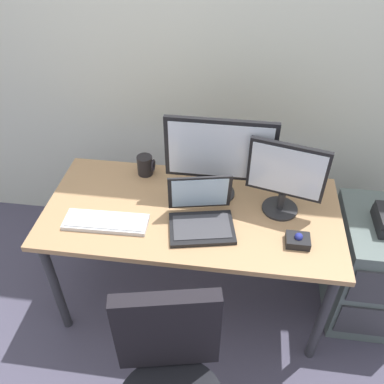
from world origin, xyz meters
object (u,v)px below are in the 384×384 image
object	(u,v)px
coffee_mug	(145,165)
banana	(281,180)
monitor_side	(286,176)
trackball_mouse	(298,240)
monitor_main	(220,154)
keyboard	(106,222)
file_cabinet	(371,268)
laptop	(201,215)

from	to	relation	value
coffee_mug	banana	xyz separation A→B (m)	(0.75, 0.01, -0.04)
coffee_mug	monitor_side	bearing A→B (deg)	-15.48
trackball_mouse	banana	world-z (taller)	trackball_mouse
monitor_main	keyboard	bearing A→B (deg)	-150.19
file_cabinet	laptop	distance (m)	1.05
coffee_mug	monitor_main	bearing A→B (deg)	-16.56
laptop	monitor_main	bearing A→B (deg)	74.99
keyboard	laptop	bearing A→B (deg)	8.33
keyboard	banana	distance (m)	0.96
monitor_side	keyboard	distance (m)	0.90
laptop	trackball_mouse	world-z (taller)	laptop
monitor_main	keyboard	world-z (taller)	monitor_main
file_cabinet	laptop	xyz separation A→B (m)	(-0.95, -0.16, 0.44)
file_cabinet	banana	world-z (taller)	banana
monitor_main	trackball_mouse	world-z (taller)	monitor_main
keyboard	coffee_mug	distance (m)	0.44
file_cabinet	keyboard	bearing A→B (deg)	-170.75
trackball_mouse	banana	distance (m)	0.45
file_cabinet	monitor_main	distance (m)	1.09
monitor_main	trackball_mouse	distance (m)	0.56
monitor_main	laptop	bearing A→B (deg)	-105.01
file_cabinet	monitor_side	bearing A→B (deg)	-178.83
monitor_side	trackball_mouse	xyz separation A→B (m)	(0.08, -0.23, -0.19)
trackball_mouse	monitor_side	bearing A→B (deg)	108.43
file_cabinet	monitor_main	size ratio (longest dim) A/B	1.24
monitor_main	banana	size ratio (longest dim) A/B	2.88
monitor_side	banana	world-z (taller)	monitor_side
file_cabinet	monitor_side	size ratio (longest dim) A/B	1.73
file_cabinet	coffee_mug	distance (m)	1.39
monitor_main	monitor_side	distance (m)	0.34
laptop	keyboard	bearing A→B (deg)	-171.67
monitor_side	trackball_mouse	world-z (taller)	monitor_side
monitor_main	keyboard	size ratio (longest dim) A/B	1.32
monitor_main	trackball_mouse	size ratio (longest dim) A/B	4.97
monitor_side	trackball_mouse	distance (m)	0.31
file_cabinet	keyboard	xyz separation A→B (m)	(-1.41, -0.23, 0.40)
laptop	trackball_mouse	xyz separation A→B (m)	(0.46, -0.07, -0.03)
trackball_mouse	keyboard	bearing A→B (deg)	179.52
trackball_mouse	laptop	bearing A→B (deg)	170.77
monitor_side	banana	distance (m)	0.29
laptop	trackball_mouse	distance (m)	0.47
file_cabinet	monitor_main	xyz separation A→B (m)	(-0.88, 0.07, 0.64)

